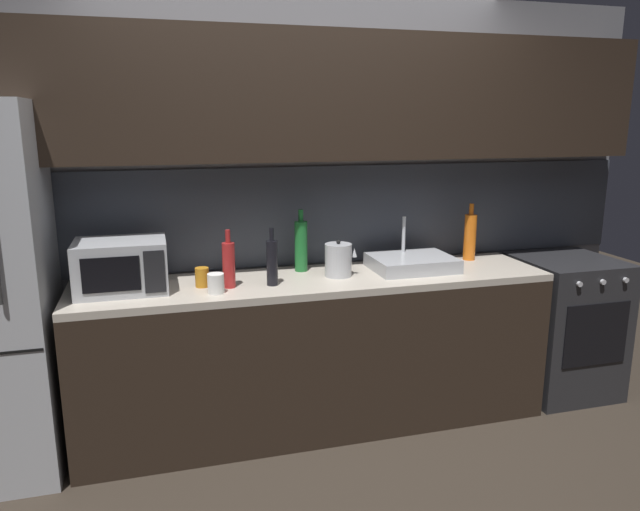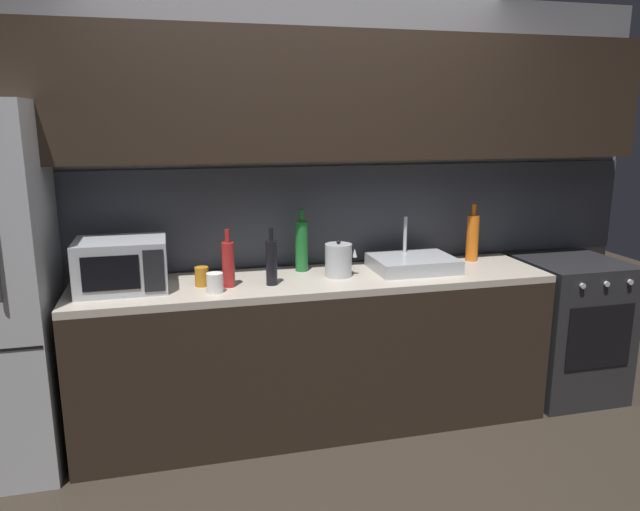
# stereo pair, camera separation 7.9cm
# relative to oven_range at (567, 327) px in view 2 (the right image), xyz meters

# --- Properties ---
(back_wall) EXTENTS (4.43, 0.44, 2.50)m
(back_wall) POSITION_rel_oven_range_xyz_m (-1.69, 0.30, 1.10)
(back_wall) COLOR slate
(back_wall) RESTS_ON ground
(counter_run) EXTENTS (2.69, 0.60, 0.90)m
(counter_run) POSITION_rel_oven_range_xyz_m (-1.69, 0.00, -0.00)
(counter_run) COLOR black
(counter_run) RESTS_ON ground
(oven_range) EXTENTS (0.60, 0.62, 0.90)m
(oven_range) POSITION_rel_oven_range_xyz_m (0.00, 0.00, 0.00)
(oven_range) COLOR #232326
(oven_range) RESTS_ON ground
(microwave) EXTENTS (0.46, 0.35, 0.27)m
(microwave) POSITION_rel_oven_range_xyz_m (-2.73, 0.02, 0.58)
(microwave) COLOR #A8AAAF
(microwave) RESTS_ON counter_run
(sink_basin) EXTENTS (0.48, 0.38, 0.30)m
(sink_basin) POSITION_rel_oven_range_xyz_m (-1.09, 0.03, 0.49)
(sink_basin) COLOR #ADAFB5
(sink_basin) RESTS_ON counter_run
(kettle) EXTENTS (0.19, 0.15, 0.21)m
(kettle) POSITION_rel_oven_range_xyz_m (-1.56, 0.00, 0.54)
(kettle) COLOR #B7BABF
(kettle) RESTS_ON counter_run
(wine_bottle_green) EXTENTS (0.08, 0.08, 0.37)m
(wine_bottle_green) POSITION_rel_oven_range_xyz_m (-1.73, 0.18, 0.60)
(wine_bottle_green) COLOR #1E6B2D
(wine_bottle_green) RESTS_ON counter_run
(wine_bottle_orange) EXTENTS (0.08, 0.08, 0.36)m
(wine_bottle_orange) POSITION_rel_oven_range_xyz_m (-0.63, 0.17, 0.60)
(wine_bottle_orange) COLOR orange
(wine_bottle_orange) RESTS_ON counter_run
(wine_bottle_red) EXTENTS (0.07, 0.07, 0.31)m
(wine_bottle_red) POSITION_rel_oven_range_xyz_m (-2.19, -0.06, 0.58)
(wine_bottle_red) COLOR #A82323
(wine_bottle_red) RESTS_ON counter_run
(wine_bottle_dark) EXTENTS (0.06, 0.06, 0.31)m
(wine_bottle_dark) POSITION_rel_oven_range_xyz_m (-1.96, -0.08, 0.58)
(wine_bottle_dark) COLOR black
(wine_bottle_dark) RESTS_ON counter_run
(mug_amber) EXTENTS (0.07, 0.07, 0.10)m
(mug_amber) POSITION_rel_oven_range_xyz_m (-2.33, -0.01, 0.50)
(mug_amber) COLOR #B27019
(mug_amber) RESTS_ON counter_run
(mug_white) EXTENTS (0.09, 0.09, 0.10)m
(mug_white) POSITION_rel_oven_range_xyz_m (-2.27, -0.15, 0.50)
(mug_white) COLOR silver
(mug_white) RESTS_ON counter_run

